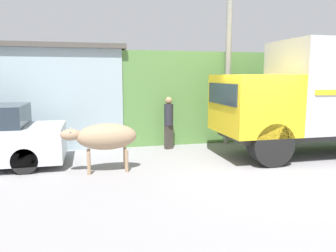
{
  "coord_description": "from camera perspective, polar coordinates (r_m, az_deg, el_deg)",
  "views": [
    {
      "loc": [
        -4.2,
        -7.47,
        2.43
      ],
      "look_at": [
        -2.14,
        1.03,
        1.1
      ],
      "focal_mm": 35.0,
      "sensor_mm": 36.0,
      "label": 1
    }
  ],
  "objects": [
    {
      "name": "ground_plane",
      "position": [
        8.91,
        15.24,
        -7.47
      ],
      "size": [
        60.0,
        60.0,
        0.0
      ],
      "primitive_type": "plane",
      "color": "gray"
    },
    {
      "name": "building_backdrop",
      "position": [
        12.35,
        -21.62,
        4.93
      ],
      "size": [
        5.93,
        2.7,
        3.48
      ],
      "color": "#99ADB7",
      "rests_on": "ground_plane"
    },
    {
      "name": "utility_pole",
      "position": [
        11.89,
        10.48,
        12.52
      ],
      "size": [
        0.9,
        0.21,
        6.26
      ],
      "color": "gray",
      "rests_on": "ground_plane"
    },
    {
      "name": "hillside_embankment",
      "position": [
        14.26,
        3.56,
        5.5
      ],
      "size": [
        32.0,
        5.08,
        3.29
      ],
      "color": "#568442",
      "rests_on": "ground_plane"
    },
    {
      "name": "brown_cow",
      "position": [
        8.45,
        -10.94,
        -1.9
      ],
      "size": [
        1.89,
        0.67,
        1.25
      ],
      "rotation": [
        0.0,
        0.0,
        -0.05
      ],
      "color": "#9E7F60",
      "rests_on": "ground_plane"
    },
    {
      "name": "cargo_truck",
      "position": [
        11.26,
        25.98,
        5.13
      ],
      "size": [
        6.44,
        2.33,
        3.49
      ],
      "rotation": [
        0.0,
        0.0,
        -0.04
      ],
      "color": "#2D2D2D",
      "rests_on": "ground_plane"
    },
    {
      "name": "pedestrian_on_hill",
      "position": [
        10.92,
        0.11,
        1.06
      ],
      "size": [
        0.4,
        0.4,
        1.75
      ],
      "rotation": [
        0.0,
        0.0,
        3.57
      ],
      "color": "#38332D",
      "rests_on": "ground_plane"
    }
  ]
}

